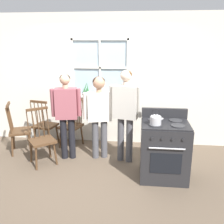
{
  "coord_description": "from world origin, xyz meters",
  "views": [
    {
      "loc": [
        0.66,
        -3.76,
        2.15
      ],
      "look_at": [
        0.22,
        0.24,
        1.0
      ],
      "focal_mm": 40.0,
      "sensor_mm": 36.0,
      "label": 1
    }
  ],
  "objects_px": {
    "person_elderly_left": "(66,110)",
    "chair_center_cluster": "(72,126)",
    "stove": "(164,150)",
    "chair_by_window": "(19,131)",
    "chair_near_stove": "(45,125)",
    "chair_near_wall": "(42,140)",
    "person_adult_right": "(126,108)",
    "person_teen_center": "(99,109)",
    "kettle": "(156,119)",
    "potted_plant": "(86,92)"
  },
  "relations": [
    {
      "from": "chair_near_stove",
      "to": "person_teen_center",
      "type": "distance_m",
      "value": 1.4
    },
    {
      "from": "person_adult_right",
      "to": "stove",
      "type": "relative_size",
      "value": 1.55
    },
    {
      "from": "chair_near_wall",
      "to": "stove",
      "type": "xyz_separation_m",
      "value": [
        2.13,
        -0.24,
        0.03
      ]
    },
    {
      "from": "chair_center_cluster",
      "to": "stove",
      "type": "bearing_deg",
      "value": 76.07
    },
    {
      "from": "person_elderly_left",
      "to": "stove",
      "type": "relative_size",
      "value": 1.47
    },
    {
      "from": "chair_near_stove",
      "to": "kettle",
      "type": "bearing_deg",
      "value": 166.7
    },
    {
      "from": "chair_near_stove",
      "to": "person_elderly_left",
      "type": "xyz_separation_m",
      "value": [
        0.64,
        -0.52,
        0.5
      ]
    },
    {
      "from": "chair_near_wall",
      "to": "chair_by_window",
      "type": "bearing_deg",
      "value": 108.41
    },
    {
      "from": "chair_by_window",
      "to": "chair_near_wall",
      "type": "relative_size",
      "value": 1.0
    },
    {
      "from": "stove",
      "to": "chair_near_stove",
      "type": "bearing_deg",
      "value": 156.8
    },
    {
      "from": "person_teen_center",
      "to": "stove",
      "type": "xyz_separation_m",
      "value": [
        1.14,
        -0.58,
        -0.48
      ]
    },
    {
      "from": "chair_center_cluster",
      "to": "stove",
      "type": "height_order",
      "value": "stove"
    },
    {
      "from": "chair_center_cluster",
      "to": "kettle",
      "type": "bearing_deg",
      "value": 70.44
    },
    {
      "from": "kettle",
      "to": "potted_plant",
      "type": "relative_size",
      "value": 0.82
    },
    {
      "from": "chair_center_cluster",
      "to": "chair_near_stove",
      "type": "bearing_deg",
      "value": -70.56
    },
    {
      "from": "person_elderly_left",
      "to": "chair_center_cluster",
      "type": "bearing_deg",
      "value": 86.79
    },
    {
      "from": "chair_near_wall",
      "to": "person_adult_right",
      "type": "bearing_deg",
      "value": -28.34
    },
    {
      "from": "chair_by_window",
      "to": "kettle",
      "type": "relative_size",
      "value": 4.09
    },
    {
      "from": "chair_center_cluster",
      "to": "potted_plant",
      "type": "distance_m",
      "value": 0.77
    },
    {
      "from": "person_elderly_left",
      "to": "person_teen_center",
      "type": "distance_m",
      "value": 0.6
    },
    {
      "from": "stove",
      "to": "kettle",
      "type": "relative_size",
      "value": 4.39
    },
    {
      "from": "chair_near_stove",
      "to": "person_elderly_left",
      "type": "distance_m",
      "value": 0.97
    },
    {
      "from": "chair_near_wall",
      "to": "kettle",
      "type": "height_order",
      "value": "kettle"
    },
    {
      "from": "chair_by_window",
      "to": "person_teen_center",
      "type": "relative_size",
      "value": 0.65
    },
    {
      "from": "chair_center_cluster",
      "to": "person_elderly_left",
      "type": "xyz_separation_m",
      "value": [
        0.07,
        -0.55,
        0.5
      ]
    },
    {
      "from": "chair_near_wall",
      "to": "kettle",
      "type": "xyz_separation_m",
      "value": [
        1.96,
        -0.37,
        0.58
      ]
    },
    {
      "from": "chair_center_cluster",
      "to": "potted_plant",
      "type": "bearing_deg",
      "value": 152.6
    },
    {
      "from": "person_teen_center",
      "to": "kettle",
      "type": "bearing_deg",
      "value": -51.29
    },
    {
      "from": "person_teen_center",
      "to": "stove",
      "type": "bearing_deg",
      "value": -42.08
    },
    {
      "from": "kettle",
      "to": "potted_plant",
      "type": "height_order",
      "value": "potted_plant"
    },
    {
      "from": "stove",
      "to": "potted_plant",
      "type": "height_order",
      "value": "potted_plant"
    },
    {
      "from": "person_elderly_left",
      "to": "chair_by_window",
      "type": "bearing_deg",
      "value": 161.04
    },
    {
      "from": "chair_by_window",
      "to": "stove",
      "type": "height_order",
      "value": "stove"
    },
    {
      "from": "chair_center_cluster",
      "to": "person_adult_right",
      "type": "distance_m",
      "value": 1.39
    },
    {
      "from": "person_teen_center",
      "to": "person_adult_right",
      "type": "xyz_separation_m",
      "value": [
        0.48,
        -0.09,
        0.06
      ]
    },
    {
      "from": "potted_plant",
      "to": "chair_by_window",
      "type": "bearing_deg",
      "value": -150.76
    },
    {
      "from": "person_elderly_left",
      "to": "stove",
      "type": "distance_m",
      "value": 1.86
    },
    {
      "from": "person_elderly_left",
      "to": "person_adult_right",
      "type": "relative_size",
      "value": 0.95
    },
    {
      "from": "stove",
      "to": "chair_center_cluster",
      "type": "bearing_deg",
      "value": 149.8
    },
    {
      "from": "chair_near_wall",
      "to": "person_teen_center",
      "type": "distance_m",
      "value": 1.17
    },
    {
      "from": "chair_near_wall",
      "to": "chair_near_stove",
      "type": "xyz_separation_m",
      "value": [
        -0.24,
        0.78,
        0.0
      ]
    },
    {
      "from": "chair_near_stove",
      "to": "chair_by_window",
      "type": "bearing_deg",
      "value": 58.15
    },
    {
      "from": "chair_near_wall",
      "to": "stove",
      "type": "bearing_deg",
      "value": -44.7
    },
    {
      "from": "chair_near_stove",
      "to": "person_teen_center",
      "type": "bearing_deg",
      "value": 174.87
    },
    {
      "from": "chair_center_cluster",
      "to": "person_adult_right",
      "type": "relative_size",
      "value": 0.6
    },
    {
      "from": "chair_near_wall",
      "to": "chair_center_cluster",
      "type": "height_order",
      "value": "same"
    },
    {
      "from": "chair_near_wall",
      "to": "person_adult_right",
      "type": "distance_m",
      "value": 1.6
    },
    {
      "from": "chair_center_cluster",
      "to": "chair_near_stove",
      "type": "height_order",
      "value": "same"
    },
    {
      "from": "chair_near_stove",
      "to": "potted_plant",
      "type": "xyz_separation_m",
      "value": [
        0.84,
        0.31,
        0.67
      ]
    },
    {
      "from": "person_teen_center",
      "to": "person_adult_right",
      "type": "bearing_deg",
      "value": -25.03
    }
  ]
}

